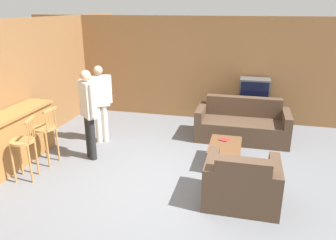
# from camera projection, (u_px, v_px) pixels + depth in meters

# --- Properties ---
(ground_plane) EXTENTS (24.00, 24.00, 0.00)m
(ground_plane) POSITION_uv_depth(u_px,v_px,m) (165.00, 185.00, 5.45)
(ground_plane) COLOR slate
(wall_back) EXTENTS (9.40, 0.08, 2.60)m
(wall_back) POSITION_uv_depth(u_px,v_px,m) (200.00, 69.00, 8.36)
(wall_back) COLOR olive
(wall_back) RESTS_ON ground_plane
(wall_left) EXTENTS (0.08, 8.64, 2.60)m
(wall_left) POSITION_uv_depth(u_px,v_px,m) (33.00, 81.00, 6.96)
(wall_left) COLOR olive
(wall_left) RESTS_ON ground_plane
(bar_counter) EXTENTS (0.55, 2.17, 1.00)m
(bar_counter) POSITION_uv_depth(u_px,v_px,m) (9.00, 141.00, 5.93)
(bar_counter) COLOR #A87038
(bar_counter) RESTS_ON ground_plane
(bar_chair_near) EXTENTS (0.49, 0.49, 1.09)m
(bar_chair_near) POSITION_uv_depth(u_px,v_px,m) (24.00, 146.00, 5.47)
(bar_chair_near) COLOR #B77F42
(bar_chair_near) RESTS_ON ground_plane
(bar_chair_mid) EXTENTS (0.45, 0.45, 1.09)m
(bar_chair_mid) POSITION_uv_depth(u_px,v_px,m) (45.00, 133.00, 6.04)
(bar_chair_mid) COLOR #B77F42
(bar_chair_mid) RESTS_ON ground_plane
(couch_far) EXTENTS (1.99, 0.94, 0.88)m
(couch_far) POSITION_uv_depth(u_px,v_px,m) (242.00, 125.00, 7.28)
(couch_far) COLOR #4C3828
(couch_far) RESTS_ON ground_plane
(armchair_near) EXTENTS (1.09, 0.90, 0.86)m
(armchair_near) POSITION_uv_depth(u_px,v_px,m) (241.00, 184.00, 4.87)
(armchair_near) COLOR #4C3828
(armchair_near) RESTS_ON ground_plane
(coffee_table) EXTENTS (0.58, 0.93, 0.41)m
(coffee_table) POSITION_uv_depth(u_px,v_px,m) (225.00, 148.00, 6.05)
(coffee_table) COLOR brown
(coffee_table) RESTS_ON ground_plane
(tv_unit) EXTENTS (1.18, 0.45, 0.64)m
(tv_unit) POSITION_uv_depth(u_px,v_px,m) (252.00, 113.00, 8.07)
(tv_unit) COLOR #2D2319
(tv_unit) RESTS_ON ground_plane
(tv) EXTENTS (0.71, 0.45, 0.55)m
(tv) POSITION_uv_depth(u_px,v_px,m) (254.00, 90.00, 7.87)
(tv) COLOR #4C4C4C
(tv) RESTS_ON tv_unit
(book_on_table) EXTENTS (0.20, 0.18, 0.02)m
(book_on_table) POSITION_uv_depth(u_px,v_px,m) (224.00, 140.00, 6.22)
(book_on_table) COLOR maroon
(book_on_table) RESTS_ON coffee_table
(person_by_window) EXTENTS (0.46, 0.34, 1.67)m
(person_by_window) POSITION_uv_depth(u_px,v_px,m) (100.00, 100.00, 6.89)
(person_by_window) COLOR silver
(person_by_window) RESTS_ON ground_plane
(person_by_counter) EXTENTS (0.44, 0.42, 1.73)m
(person_by_counter) POSITION_uv_depth(u_px,v_px,m) (88.00, 110.00, 6.11)
(person_by_counter) COLOR black
(person_by_counter) RESTS_ON ground_plane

